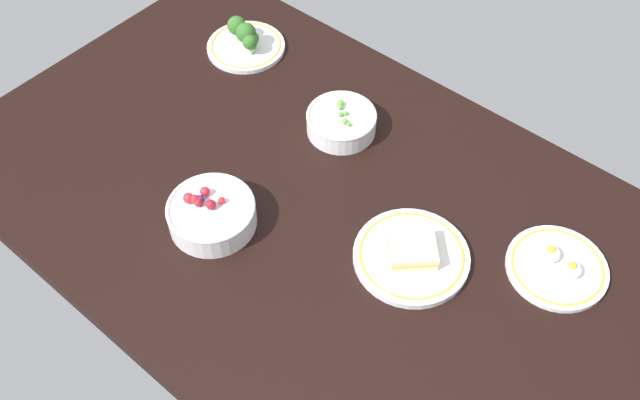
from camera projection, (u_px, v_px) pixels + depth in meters
The scene contains 6 objects.
dining_table at pixel (320, 212), 146.68cm from camera, with size 154.01×92.10×4.00cm, color black.
plate_broccoli at pixel (245, 42), 174.13cm from camera, with size 19.08×19.08×7.92cm.
bowl_berries at pixel (212, 214), 140.16cm from camera, with size 17.48×17.48×7.22cm.
plate_sandwich at pixel (411, 255), 136.06cm from camera, with size 22.30×22.30×4.67cm.
bowl_peas at pixel (341, 122), 156.46cm from camera, with size 15.43×15.43×6.09cm.
plate_eggs at pixel (557, 266), 134.91cm from camera, with size 19.16×19.16×4.12cm.
Camera 1 is at (-57.78, 68.67, 118.05)cm, focal length 40.23 mm.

